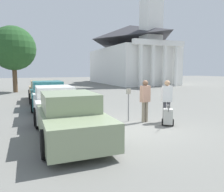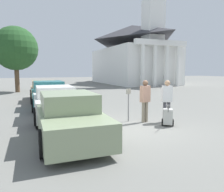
% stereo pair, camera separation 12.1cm
% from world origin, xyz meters
% --- Properties ---
extents(ground_plane, '(120.00, 120.00, 0.00)m').
position_xyz_m(ground_plane, '(0.00, 0.00, 0.00)').
color(ground_plane, slate).
extents(parked_car_sage, '(2.01, 4.95, 1.52)m').
position_xyz_m(parked_car_sage, '(-2.73, -0.15, 0.71)').
color(parked_car_sage, gray).
rests_on(parked_car_sage, ground_plane).
extents(parked_car_white, '(2.02, 4.70, 1.49)m').
position_xyz_m(parked_car_white, '(-2.73, 3.28, 0.71)').
color(parked_car_white, silver).
rests_on(parked_car_white, ground_plane).
extents(parked_car_teal, '(2.03, 4.73, 1.58)m').
position_xyz_m(parked_car_teal, '(-2.73, 6.26, 0.73)').
color(parked_car_teal, '#23666B').
rests_on(parked_car_teal, ground_plane).
extents(parked_car_tan, '(2.01, 5.09, 1.48)m').
position_xyz_m(parked_car_tan, '(-2.73, 9.33, 0.69)').
color(parked_car_tan, tan).
rests_on(parked_car_tan, ground_plane).
extents(parking_meter, '(0.18, 0.09, 1.43)m').
position_xyz_m(parking_meter, '(0.15, 1.21, 0.99)').
color(parking_meter, slate).
rests_on(parking_meter, ground_plane).
extents(person_worker, '(0.45, 0.30, 1.81)m').
position_xyz_m(person_worker, '(0.75, 0.82, 1.04)').
color(person_worker, gray).
rests_on(person_worker, ground_plane).
extents(person_supervisor, '(0.47, 0.36, 1.80)m').
position_xyz_m(person_supervisor, '(1.65, 0.52, 1.03)').
color(person_supervisor, '#3F3F47').
rests_on(person_supervisor, ground_plane).
extents(equipment_cart, '(0.71, 0.93, 1.00)m').
position_xyz_m(equipment_cart, '(1.28, -0.08, 0.39)').
color(equipment_cart, '#B2B2AD').
rests_on(equipment_cart, ground_plane).
extents(church, '(9.26, 16.97, 20.24)m').
position_xyz_m(church, '(12.71, 25.43, 5.14)').
color(church, white).
rests_on(church, ground_plane).
extents(shade_tree, '(4.32, 4.32, 6.52)m').
position_xyz_m(shade_tree, '(-4.76, 16.72, 4.34)').
color(shade_tree, brown).
rests_on(shade_tree, ground_plane).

